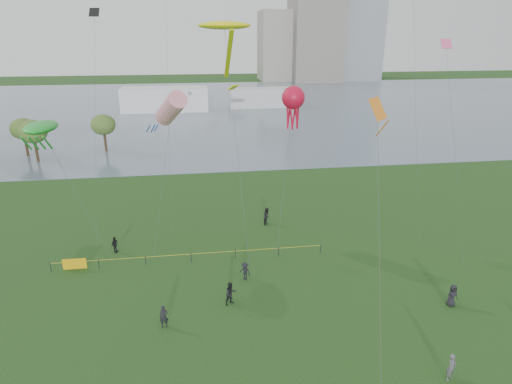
{
  "coord_description": "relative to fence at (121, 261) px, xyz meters",
  "views": [
    {
      "loc": [
        -4.23,
        -20.08,
        19.37
      ],
      "look_at": [
        0.0,
        10.0,
        8.0
      ],
      "focal_mm": 30.0,
      "sensor_mm": 36.0,
      "label": 1
    }
  ],
  "objects": [
    {
      "name": "spectator_d",
      "position": [
        25.55,
        -9.42,
        0.33
      ],
      "size": [
        0.91,
        0.64,
        1.76
      ],
      "primitive_type": "imported",
      "rotation": [
        0.0,
        0.0,
        0.09
      ],
      "color": "black",
      "rests_on": "ground_plane"
    },
    {
      "name": "trees",
      "position": [
        -22.33,
        35.67,
        4.51
      ],
      "size": [
        28.28,
        12.93,
        7.76
      ],
      "color": "#332417",
      "rests_on": "ground_plane"
    },
    {
      "name": "pavilion_right",
      "position": [
        25.41,
        83.72,
        1.95
      ],
      "size": [
        18.0,
        7.0,
        5.0
      ],
      "primitive_type": "cube",
      "color": "silver",
      "rests_on": "ground_plane"
    },
    {
      "name": "fence",
      "position": [
        0.0,
        0.0,
        0.0
      ],
      "size": [
        24.07,
        0.07,
        1.05
      ],
      "color": "black",
      "rests_on": "ground_plane"
    },
    {
      "name": "kite_stingray",
      "position": [
        10.09,
        6.59,
        19.31
      ],
      "size": [
        4.78,
        9.97,
        20.34
      ],
      "rotation": [
        0.0,
        0.0,
        -0.25
      ],
      "color": "#3F3F42"
    },
    {
      "name": "spectator_c",
      "position": [
        -0.93,
        2.76,
        0.23
      ],
      "size": [
        0.76,
        0.99,
        1.57
      ],
      "primitive_type": "imported",
      "rotation": [
        0.0,
        0.0,
        1.09
      ],
      "color": "black",
      "rests_on": "ground_plane"
    },
    {
      "name": "spectator_b",
      "position": [
        10.56,
        -3.65,
        0.23
      ],
      "size": [
        1.16,
        1.1,
        1.58
      ],
      "primitive_type": "imported",
      "rotation": [
        0.0,
        0.0,
        -0.7
      ],
      "color": "black",
      "rests_on": "ground_plane"
    },
    {
      "name": "kite_flyer",
      "position": [
        21.35,
        -16.24,
        0.34
      ],
      "size": [
        0.78,
        0.71,
        1.79
      ],
      "primitive_type": "imported",
      "rotation": [
        0.0,
        0.0,
        0.56
      ],
      "color": "#505156",
      "rests_on": "ground_plane"
    },
    {
      "name": "spectator_f",
      "position": [
        4.28,
        -8.95,
        0.29
      ],
      "size": [
        0.63,
        0.43,
        1.68
      ],
      "primitive_type": "imported",
      "rotation": [
        0.0,
        0.0,
        0.04
      ],
      "color": "black",
      "rests_on": "ground_plane"
    },
    {
      "name": "building_mid",
      "position": [
        57.41,
        147.72,
        18.45
      ],
      "size": [
        20.0,
        20.0,
        38.0
      ],
      "primitive_type": "cube",
      "color": "slate",
      "rests_on": "ground_plane"
    },
    {
      "name": "kite_delta",
      "position": [
        18.11,
        -9.94,
        13.74
      ],
      "size": [
        3.09,
        10.4,
        15.64
      ],
      "rotation": [
        0.0,
        0.0,
        -0.36
      ],
      "color": "#3F3F42"
    },
    {
      "name": "pavilion_left",
      "position": [
        -0.59,
        80.72,
        2.45
      ],
      "size": [
        22.0,
        8.0,
        6.0
      ],
      "primitive_type": "cube",
      "color": "silver",
      "rests_on": "ground_plane"
    },
    {
      "name": "spectator_a",
      "position": [
        9.11,
        -6.91,
        0.36
      ],
      "size": [
        1.1,
        1.01,
        1.83
      ],
      "primitive_type": "imported",
      "rotation": [
        0.0,
        0.0,
        0.44
      ],
      "color": "black",
      "rests_on": "ground_plane"
    },
    {
      "name": "lake",
      "position": [
        11.41,
        85.72,
        -0.53
      ],
      "size": [
        400.0,
        120.0,
        0.08
      ],
      "primitive_type": "cube",
      "color": "slate",
      "rests_on": "ground_plane"
    },
    {
      "name": "kite_octopus",
      "position": [
        16.23,
        5.08,
        13.03
      ],
      "size": [
        3.61,
        6.84,
        14.76
      ],
      "rotation": [
        0.0,
        0.0,
        0.23
      ],
      "color": "#3F3F42"
    },
    {
      "name": "kite_windsock",
      "position": [
        4.82,
        7.32,
        11.99
      ],
      "size": [
        4.26,
        9.19,
        14.47
      ],
      "rotation": [
        0.0,
        0.0,
        0.4
      ],
      "color": "#3F3F42"
    },
    {
      "name": "kite_creature",
      "position": [
        -5.8,
        3.36,
        11.32
      ],
      "size": [
        6.25,
        4.82,
        12.35
      ],
      "rotation": [
        0.0,
        0.0,
        -0.31
      ],
      "color": "#3F3F42"
    },
    {
      "name": "building_low",
      "position": [
        43.41,
        153.72,
        13.45
      ],
      "size": [
        16.0,
        18.0,
        28.0
      ],
      "primitive_type": "cube",
      "color": "gray",
      "rests_on": "ground_plane"
    },
    {
      "name": "ground_plane",
      "position": [
        11.41,
        -14.28,
        -0.55
      ],
      "size": [
        400.0,
        400.0,
        0.0
      ],
      "primitive_type": "plane",
      "color": "black"
    },
    {
      "name": "spectator_g",
      "position": [
        14.2,
        6.99,
        0.38
      ],
      "size": [
        1.05,
        1.13,
        1.86
      ],
      "primitive_type": "imported",
      "rotation": [
        0.0,
        0.0,
        1.08
      ],
      "color": "black",
      "rests_on": "ground_plane"
    }
  ]
}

